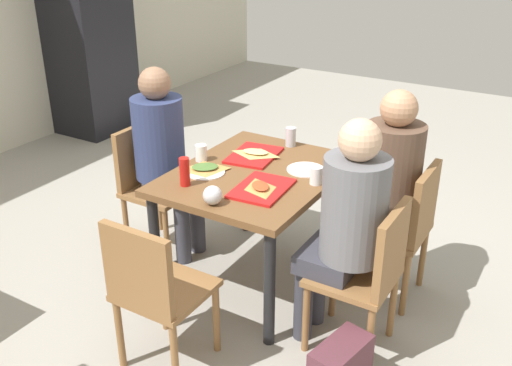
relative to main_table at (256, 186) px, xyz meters
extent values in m
cube|color=#9E998E|center=(0.00, 0.00, -0.64)|extent=(10.00, 10.00, 0.02)
cube|color=brown|center=(0.00, 0.00, 0.07)|extent=(1.09, 0.86, 0.04)
cylinder|color=black|center=(-0.49, -0.37, -0.29)|extent=(0.06, 0.06, 0.68)
cylinder|color=black|center=(0.49, -0.37, -0.29)|extent=(0.06, 0.06, 0.68)
cylinder|color=black|center=(-0.49, 0.37, -0.29)|extent=(0.06, 0.06, 0.68)
cylinder|color=black|center=(0.49, 0.37, -0.29)|extent=(0.06, 0.06, 0.68)
cube|color=olive|center=(-0.27, -0.73, -0.21)|extent=(0.40, 0.40, 0.03)
cube|color=olive|center=(-0.27, -0.91, 0.00)|extent=(0.38, 0.04, 0.40)
cylinder|color=olive|center=(-0.44, -0.56, -0.43)|extent=(0.04, 0.04, 0.40)
cylinder|color=olive|center=(-0.10, -0.56, -0.43)|extent=(0.04, 0.04, 0.40)
cylinder|color=olive|center=(-0.44, -0.90, -0.43)|extent=(0.04, 0.04, 0.40)
cylinder|color=olive|center=(-0.10, -0.90, -0.43)|extent=(0.04, 0.04, 0.40)
cube|color=olive|center=(0.27, -0.73, -0.21)|extent=(0.40, 0.40, 0.03)
cube|color=olive|center=(0.27, -0.91, 0.00)|extent=(0.38, 0.04, 0.40)
cylinder|color=olive|center=(0.10, -0.56, -0.43)|extent=(0.04, 0.04, 0.40)
cylinder|color=olive|center=(0.44, -0.56, -0.43)|extent=(0.04, 0.04, 0.40)
cylinder|color=olive|center=(0.10, -0.90, -0.43)|extent=(0.04, 0.04, 0.40)
cylinder|color=olive|center=(0.44, -0.90, -0.43)|extent=(0.04, 0.04, 0.40)
cube|color=olive|center=(0.00, 0.73, -0.21)|extent=(0.40, 0.40, 0.03)
cube|color=olive|center=(0.00, 0.91, 0.00)|extent=(0.38, 0.04, 0.40)
cylinder|color=olive|center=(0.17, 0.56, -0.43)|extent=(0.04, 0.04, 0.40)
cylinder|color=olive|center=(-0.17, 0.56, -0.43)|extent=(0.04, 0.04, 0.40)
cylinder|color=olive|center=(0.17, 0.90, -0.43)|extent=(0.04, 0.04, 0.40)
cylinder|color=olive|center=(-0.17, 0.90, -0.43)|extent=(0.04, 0.04, 0.40)
cube|color=olive|center=(-0.85, 0.00, -0.21)|extent=(0.40, 0.40, 0.03)
cube|color=olive|center=(-1.03, 0.00, 0.00)|extent=(0.04, 0.38, 0.40)
cylinder|color=olive|center=(-0.68, 0.17, -0.43)|extent=(0.04, 0.04, 0.40)
cylinder|color=olive|center=(-0.68, -0.17, -0.43)|extent=(0.04, 0.04, 0.40)
cylinder|color=olive|center=(-1.02, 0.17, -0.43)|extent=(0.04, 0.04, 0.40)
cylinder|color=olive|center=(-1.02, -0.17, -0.43)|extent=(0.04, 0.04, 0.40)
cylinder|color=#383842|center=(-0.35, -0.50, -0.41)|extent=(0.10, 0.10, 0.43)
cylinder|color=#383842|center=(-0.19, -0.50, -0.41)|extent=(0.10, 0.10, 0.43)
cube|color=#383842|center=(-0.27, -0.60, -0.15)|extent=(0.32, 0.28, 0.10)
cylinder|color=slate|center=(-0.27, -0.71, 0.16)|extent=(0.32, 0.32, 0.52)
sphere|color=#DBAD89|center=(-0.27, -0.71, 0.51)|extent=(0.20, 0.20, 0.20)
cylinder|color=#383842|center=(0.19, -0.50, -0.41)|extent=(0.10, 0.10, 0.43)
cylinder|color=#383842|center=(0.35, -0.50, -0.41)|extent=(0.10, 0.10, 0.43)
cube|color=#383842|center=(0.27, -0.60, -0.15)|extent=(0.32, 0.28, 0.10)
cylinder|color=brown|center=(0.27, -0.71, 0.16)|extent=(0.32, 0.32, 0.52)
sphere|color=tan|center=(0.27, -0.71, 0.51)|extent=(0.20, 0.20, 0.20)
cylinder|color=#383842|center=(0.08, 0.50, -0.41)|extent=(0.10, 0.10, 0.43)
cylinder|color=#383842|center=(-0.08, 0.50, -0.41)|extent=(0.10, 0.10, 0.43)
cube|color=#383842|center=(0.00, 0.60, -0.15)|extent=(0.32, 0.28, 0.10)
cylinder|color=navy|center=(0.00, 0.71, 0.16)|extent=(0.32, 0.32, 0.52)
sphere|color=#8C664C|center=(0.00, 0.71, 0.51)|extent=(0.20, 0.20, 0.20)
cube|color=red|center=(-0.19, -0.15, 0.10)|extent=(0.38, 0.29, 0.02)
cube|color=red|center=(0.19, 0.13, 0.10)|extent=(0.39, 0.31, 0.02)
cylinder|color=white|center=(-0.16, 0.24, 0.10)|extent=(0.22, 0.22, 0.01)
cylinder|color=white|center=(0.16, -0.24, 0.10)|extent=(0.22, 0.22, 0.01)
pyramid|color=#C68C47|center=(-0.21, -0.15, 0.12)|extent=(0.23, 0.22, 0.01)
ellipsoid|color=#B74723|center=(-0.21, -0.15, 0.13)|extent=(0.16, 0.16, 0.01)
pyramid|color=#DBAD60|center=(0.20, 0.12, 0.12)|extent=(0.18, 0.25, 0.01)
ellipsoid|color=#D8C67F|center=(0.20, 0.12, 0.13)|extent=(0.12, 0.17, 0.01)
pyramid|color=#C68C47|center=(-0.14, 0.26, 0.11)|extent=(0.27, 0.28, 0.01)
ellipsoid|color=#4C7233|center=(-0.14, 0.26, 0.12)|extent=(0.19, 0.19, 0.01)
cylinder|color=white|center=(-0.03, 0.37, 0.14)|extent=(0.07, 0.07, 0.10)
cylinder|color=white|center=(0.03, -0.37, 0.14)|extent=(0.07, 0.07, 0.10)
cylinder|color=#B7BCC6|center=(0.47, 0.02, 0.16)|extent=(0.07, 0.07, 0.12)
cylinder|color=red|center=(-0.36, 0.24, 0.17)|extent=(0.06, 0.06, 0.16)
sphere|color=silver|center=(-0.47, -0.02, 0.14)|extent=(0.10, 0.10, 0.10)
cube|color=black|center=(1.54, 2.85, 0.32)|extent=(0.70, 0.60, 1.90)
camera|label=1|loc=(-2.62, -1.57, 1.44)|focal=40.82mm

